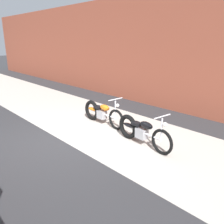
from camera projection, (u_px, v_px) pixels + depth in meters
ground_plane at (63, 141)px, 6.87m from camera, size 80.00×80.00×0.00m
sidewalk_slab at (108, 126)px, 8.00m from camera, size 36.00×3.50×0.01m
brick_building_wall at (171, 52)px, 9.54m from camera, size 36.00×0.50×4.70m
motorcycle_orange at (100, 112)px, 8.20m from camera, size 2.01×0.58×1.03m
motorcycle_black at (140, 130)px, 6.57m from camera, size 2.01×0.58×1.03m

